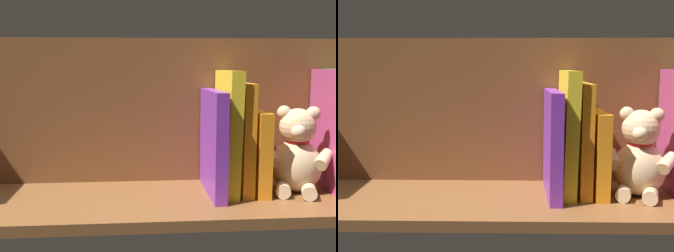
# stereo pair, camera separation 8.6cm
# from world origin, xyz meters

# --- Properties ---
(ground_plane) EXTENTS (1.13, 0.30, 0.02)m
(ground_plane) POSITION_xyz_m (0.00, 0.00, -0.01)
(ground_plane) COLOR brown
(shelf_back_panel) EXTENTS (1.13, 0.02, 0.34)m
(shelf_back_panel) POSITION_xyz_m (0.00, -0.13, 0.17)
(shelf_back_panel) COLOR brown
(shelf_back_panel) RESTS_ON ground_plane
(book_4) EXTENTS (0.02, 0.19, 0.27)m
(book_4) POSITION_xyz_m (-0.36, -0.02, 0.13)
(book_4) COLOR #B23F72
(book_4) RESTS_ON ground_plane
(teddy_bear) EXTENTS (0.14, 0.14, 0.19)m
(teddy_bear) POSITION_xyz_m (-0.28, -0.01, 0.08)
(teddy_bear) COLOR #D1B284
(teddy_bear) RESTS_ON ground_plane
(book_5) EXTENTS (0.03, 0.16, 0.18)m
(book_5) POSITION_xyz_m (-0.20, -0.03, 0.09)
(book_5) COLOR orange
(book_5) RESTS_ON ground_plane
(book_6) EXTENTS (0.02, 0.16, 0.24)m
(book_6) POSITION_xyz_m (-0.16, -0.03, 0.12)
(book_6) COLOR orange
(book_6) RESTS_ON ground_plane
(book_7) EXTENTS (0.03, 0.17, 0.26)m
(book_7) POSITION_xyz_m (-0.13, -0.03, 0.13)
(book_7) COLOR yellow
(book_7) RESTS_ON ground_plane
(book_8) EXTENTS (0.03, 0.19, 0.22)m
(book_8) POSITION_xyz_m (-0.10, -0.02, 0.11)
(book_8) COLOR purple
(book_8) RESTS_ON ground_plane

